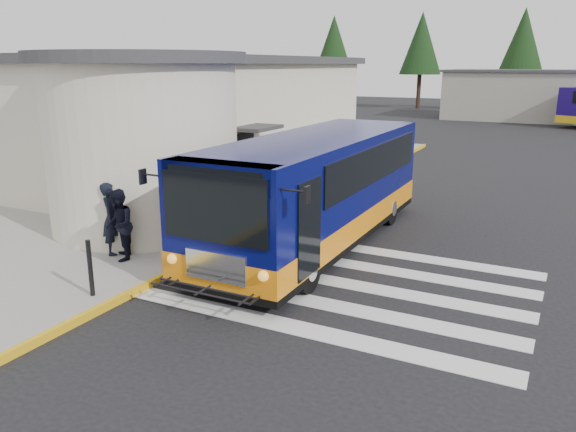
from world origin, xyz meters
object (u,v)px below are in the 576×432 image
at_px(pedestrian_a, 111,219).
at_px(bollard, 90,268).
at_px(pedestrian_b, 119,225).
at_px(transit_bus, 316,194).

distance_m(pedestrian_a, bollard, 2.62).
relative_size(pedestrian_a, pedestrian_b, 1.04).
distance_m(transit_bus, pedestrian_b, 5.00).
distance_m(pedestrian_a, pedestrian_b, 0.53).
xyz_separation_m(transit_bus, pedestrian_b, (-3.42, -3.63, -0.37)).
relative_size(transit_bus, bollard, 8.78).
bearing_deg(bollard, transit_bus, 66.48).
bearing_deg(transit_bus, pedestrian_a, -139.21).
bearing_deg(pedestrian_b, transit_bus, 96.10).
xyz_separation_m(pedestrian_a, bollard, (1.48, -2.14, -0.31)).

